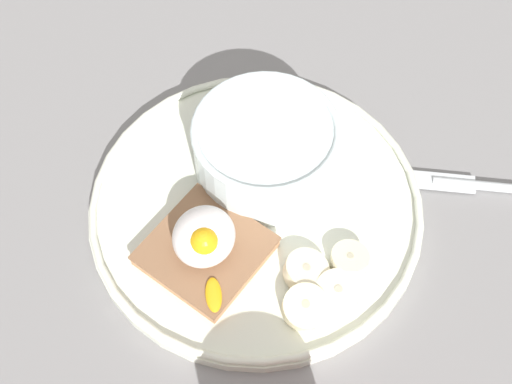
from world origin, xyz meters
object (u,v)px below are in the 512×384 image
banana_slice_back (349,260)px  banana_slice_right (338,293)px  poached_egg (204,238)px  toast_slice (206,250)px  banana_slice_left (306,271)px  oatmeal_bowl (266,148)px  banana_slice_front (305,307)px  knife (479,185)px

banana_slice_back → banana_slice_right: bearing=178.6°
poached_egg → toast_slice: bearing=26.9°
poached_egg → banana_slice_left: 8.04cm
oatmeal_bowl → toast_slice: bearing=170.7°
banana_slice_right → poached_egg: bearing=91.7°
banana_slice_back → banana_slice_right: size_ratio=0.67×
toast_slice → poached_egg: poached_egg is taller
banana_slice_front → knife: size_ratio=0.34×
banana_slice_left → banana_slice_back: (1.96, -2.80, 0.01)cm
banana_slice_back → oatmeal_bowl: bearing=55.0°
oatmeal_bowl → knife: 18.01cm
poached_egg → banana_slice_front: bearing=-101.3°
banana_slice_left → banana_slice_back: 3.41cm
banana_slice_left → banana_slice_right: 2.86cm
toast_slice → poached_egg: 2.34cm
poached_egg → banana_slice_front: (-1.69, -8.48, -2.25)cm
banana_slice_left → knife: 16.96cm
poached_egg → banana_slice_back: (3.09, -10.42, -2.28)cm
oatmeal_bowl → banana_slice_front: oatmeal_bowl is taller
poached_egg → banana_slice_back: size_ratio=2.39×
poached_egg → banana_slice_back: bearing=-73.5°
oatmeal_bowl → knife: oatmeal_bowl is taller
banana_slice_front → knife: banana_slice_front is taller
toast_slice → poached_egg: bearing=-153.1°
toast_slice → knife: size_ratio=0.71×
banana_slice_front → banana_slice_left: 2.95cm
oatmeal_bowl → banana_slice_back: size_ratio=3.76×
toast_slice → knife: 23.26cm
toast_slice → banana_slice_front: 8.75cm
toast_slice → banana_slice_right: 10.43cm
toast_slice → banana_slice_left: bearing=-82.7°
banana_slice_left → poached_egg: bearing=98.5°
banana_slice_front → banana_slice_back: 5.16cm
oatmeal_bowl → toast_slice: 9.57cm
poached_egg → knife: 23.53cm
poached_egg → knife: poached_egg is taller
banana_slice_back → toast_slice: bearing=105.7°
toast_slice → banana_slice_front: banana_slice_front is taller
knife → poached_egg: bearing=127.3°
banana_slice_back → banana_slice_right: banana_slice_back is taller
banana_slice_left → knife: bearing=-40.1°
knife → banana_slice_front: bearing=147.6°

